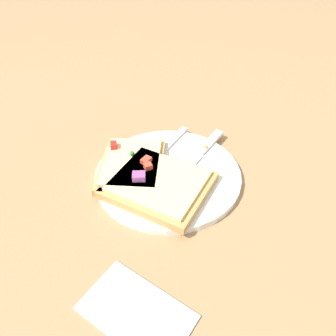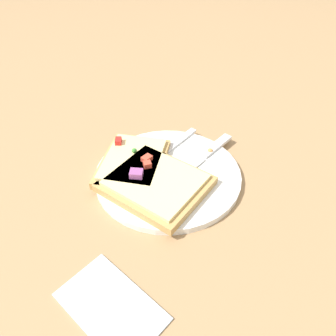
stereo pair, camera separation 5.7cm
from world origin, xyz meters
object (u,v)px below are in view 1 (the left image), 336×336
(fork, at_px, (151,162))
(pizza_slice_corner, at_px, (132,165))
(plate, at_px, (168,175))
(pizza_slice_main, at_px, (159,184))
(napkin, at_px, (136,312))
(knife, at_px, (197,156))

(fork, distance_m, pizza_slice_corner, 0.04)
(plate, distance_m, pizza_slice_main, 0.04)
(plate, height_order, pizza_slice_main, pizza_slice_main)
(pizza_slice_corner, bearing_deg, napkin, 9.68)
(pizza_slice_corner, bearing_deg, pizza_slice_main, 49.57)
(fork, xyz_separation_m, knife, (-0.06, -0.06, -0.00))
(pizza_slice_corner, bearing_deg, plate, 86.52)
(napkin, bearing_deg, plate, -64.58)
(fork, height_order, napkin, fork)
(fork, height_order, pizza_slice_main, pizza_slice_main)
(plate, bearing_deg, fork, -3.42)
(knife, bearing_deg, fork, -44.32)
(pizza_slice_main, height_order, pizza_slice_corner, pizza_slice_main)
(napkin, bearing_deg, fork, -57.20)
(knife, relative_size, pizza_slice_main, 1.29)
(fork, xyz_separation_m, pizza_slice_main, (-0.05, 0.04, 0.01))
(pizza_slice_main, bearing_deg, fork, -48.25)
(pizza_slice_main, bearing_deg, knife, -102.31)
(plate, bearing_deg, pizza_slice_main, 102.78)
(fork, height_order, pizza_slice_corner, pizza_slice_corner)
(napkin, bearing_deg, pizza_slice_corner, -49.79)
(knife, relative_size, pizza_slice_corner, 1.25)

